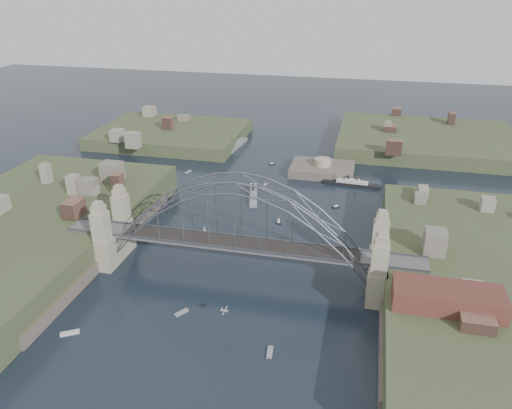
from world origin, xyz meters
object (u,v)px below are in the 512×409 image
(bridge, at_px, (238,228))
(naval_cruiser_near, at_px, (253,194))
(ocean_liner, at_px, (352,184))
(fort_island, at_px, (322,174))
(naval_cruiser_far, at_px, (237,144))
(wharf_shed, at_px, (448,298))

(bridge, bearing_deg, naval_cruiser_near, 99.06)
(naval_cruiser_near, distance_m, ocean_liner, 34.15)
(fort_island, bearing_deg, bridge, -99.73)
(naval_cruiser_far, bearing_deg, wharf_shed, -56.85)
(wharf_shed, relative_size, naval_cruiser_near, 1.16)
(naval_cruiser_near, relative_size, ocean_liner, 0.90)
(fort_island, distance_m, ocean_liner, 14.40)
(ocean_liner, bearing_deg, fort_island, 140.04)
(wharf_shed, distance_m, naval_cruiser_near, 78.38)
(bridge, height_order, naval_cruiser_near, bridge)
(naval_cruiser_far, bearing_deg, fort_island, -30.64)
(naval_cruiser_near, height_order, naval_cruiser_far, naval_cruiser_far)
(naval_cruiser_near, xyz_separation_m, ocean_liner, (30.13, 16.08, -0.07))
(fort_island, height_order, ocean_liner, fort_island)
(bridge, relative_size, naval_cruiser_near, 4.88)
(bridge, xyz_separation_m, wharf_shed, (44.00, -14.00, -2.32))
(fort_island, relative_size, ocean_liner, 1.15)
(naval_cruiser_near, height_order, ocean_liner, naval_cruiser_near)
(ocean_liner, bearing_deg, wharf_shed, -74.32)
(bridge, relative_size, ocean_liner, 4.38)
(wharf_shed, bearing_deg, naval_cruiser_near, 131.05)
(naval_cruiser_far, bearing_deg, ocean_liner, -32.96)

